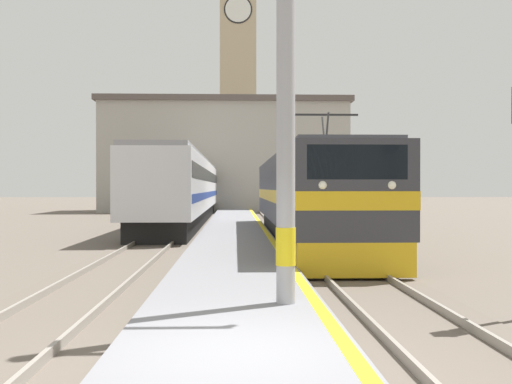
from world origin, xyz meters
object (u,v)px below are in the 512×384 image
Objects in this scene: locomotive_train at (307,197)px; passenger_train at (190,189)px; clock_tower at (238,75)px; catenary_mast at (289,65)px.

locomotive_train is 18.55m from passenger_train.
locomotive_train is 0.69× the size of clock_tower.
catenary_mast is 0.27× the size of clock_tower.
clock_tower is (3.38, 27.73, 12.99)m from passenger_train.
passenger_train is 30.81m from clock_tower.
passenger_train is at bearing -96.96° from clock_tower.
locomotive_train is at bearing 82.02° from catenary_mast.
catenary_mast is (3.90, -31.43, 2.00)m from passenger_train.
clock_tower is at bearing 93.10° from locomotive_train.
catenary_mast reaches higher than passenger_train.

